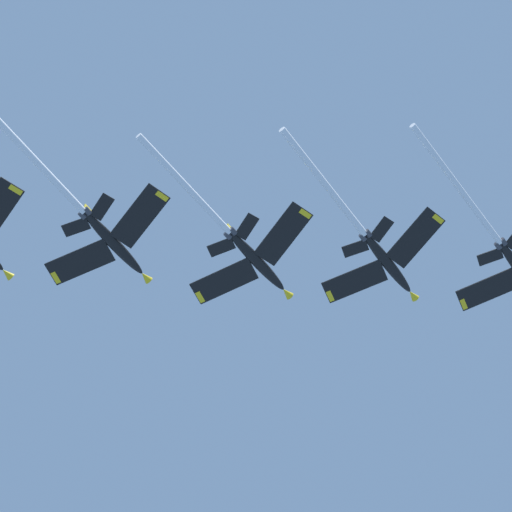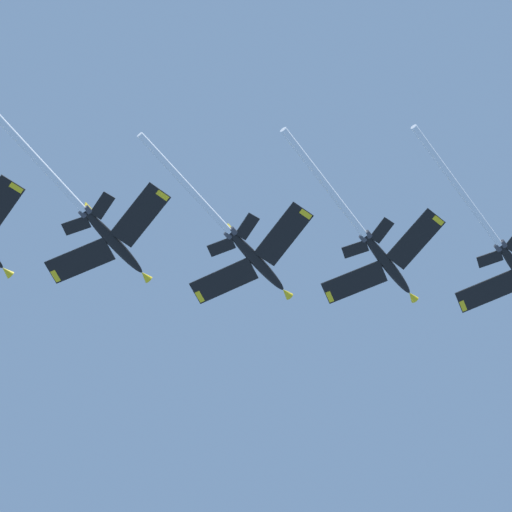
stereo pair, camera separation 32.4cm
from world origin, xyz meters
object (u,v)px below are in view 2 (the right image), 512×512
Objects in this scene: jet_second at (370,242)px; jet_fourth at (90,216)px; jet_lead at (504,250)px; jet_third at (240,243)px.

jet_second is 0.96× the size of jet_fourth.
jet_second is at bearing 78.54° from jet_fourth.
jet_lead reaches higher than jet_third.
jet_lead is 1.10× the size of jet_second.
jet_lead reaches higher than jet_second.
jet_second is 39.00m from jet_fourth.
jet_second is (-4.73, -18.81, -1.51)m from jet_lead.
jet_third is 20.57m from jet_fourth.
jet_second is 18.64m from jet_third.
jet_second is at bearing -104.11° from jet_lead.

